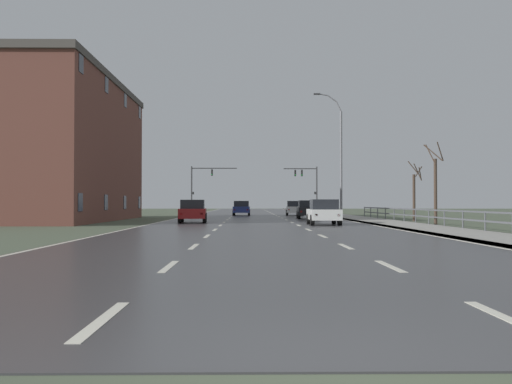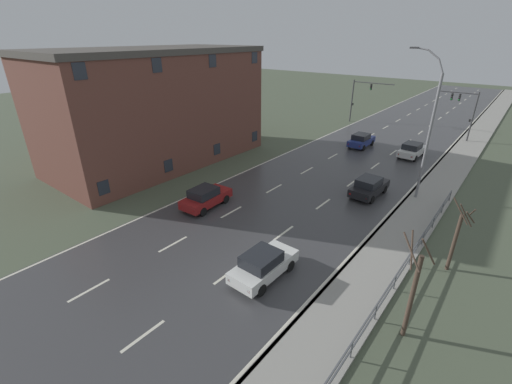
# 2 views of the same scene
# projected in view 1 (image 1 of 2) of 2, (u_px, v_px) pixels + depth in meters

# --- Properties ---
(ground_plane) EXTENTS (160.00, 160.00, 0.12)m
(ground_plane) POSITION_uv_depth(u_px,v_px,m) (256.00, 218.00, 52.44)
(ground_plane) COLOR #4C5642
(road_asphalt_strip) EXTENTS (14.00, 120.00, 0.03)m
(road_asphalt_strip) POSITION_uv_depth(u_px,v_px,m) (254.00, 215.00, 64.44)
(road_asphalt_strip) COLOR #3D3D3F
(road_asphalt_strip) RESTS_ON ground
(sidewalk_right) EXTENTS (3.00, 120.00, 0.12)m
(sidewalk_right) POSITION_uv_depth(u_px,v_px,m) (328.00, 214.00, 64.55)
(sidewalk_right) COLOR gray
(sidewalk_right) RESTS_ON ground
(guardrail) EXTENTS (0.07, 39.00, 1.00)m
(guardrail) POSITION_uv_depth(u_px,v_px,m) (436.00, 215.00, 31.42)
(guardrail) COLOR #515459
(guardrail) RESTS_ON ground
(street_lamp_midground) EXTENTS (2.54, 0.24, 11.19)m
(street_lamp_midground) POSITION_uv_depth(u_px,v_px,m) (339.00, 157.00, 50.05)
(street_lamp_midground) COLOR slate
(street_lamp_midground) RESTS_ON ground
(traffic_signal_right) EXTENTS (4.23, 0.36, 5.91)m
(traffic_signal_right) POSITION_uv_depth(u_px,v_px,m) (309.00, 182.00, 70.44)
(traffic_signal_right) COLOR #38383A
(traffic_signal_right) RESTS_ON ground
(traffic_signal_left) EXTENTS (5.86, 0.36, 6.02)m
(traffic_signal_left) POSITION_uv_depth(u_px,v_px,m) (200.00, 182.00, 71.44)
(traffic_signal_left) COLOR #38383A
(traffic_signal_left) RESTS_ON ground
(car_near_left) EXTENTS (2.01, 4.19, 1.57)m
(car_near_left) POSITION_uv_depth(u_px,v_px,m) (193.00, 211.00, 38.30)
(car_near_left) COLOR maroon
(car_near_left) RESTS_ON ground
(car_far_left) EXTENTS (1.97, 4.17, 1.57)m
(car_far_left) POSITION_uv_depth(u_px,v_px,m) (308.00, 209.00, 48.01)
(car_far_left) COLOR black
(car_far_left) RESTS_ON ground
(car_near_right) EXTENTS (1.90, 4.13, 1.57)m
(car_near_right) POSITION_uv_depth(u_px,v_px,m) (324.00, 212.00, 34.57)
(car_near_right) COLOR silver
(car_near_right) RESTS_ON ground
(car_mid_centre) EXTENTS (2.01, 4.19, 1.57)m
(car_mid_centre) POSITION_uv_depth(u_px,v_px,m) (295.00, 208.00, 60.17)
(car_mid_centre) COLOR silver
(car_mid_centre) RESTS_ON ground
(car_distant) EXTENTS (1.86, 4.11, 1.57)m
(car_distant) POSITION_uv_depth(u_px,v_px,m) (241.00, 208.00, 60.21)
(car_distant) COLOR navy
(car_distant) RESTS_ON ground
(brick_building) EXTENTS (10.29, 21.09, 10.85)m
(brick_building) POSITION_uv_depth(u_px,v_px,m) (50.00, 150.00, 42.87)
(brick_building) COLOR brown
(brick_building) RESTS_ON ground
(bare_tree_mid) EXTENTS (1.33, 1.06, 5.18)m
(bare_tree_mid) POSITION_uv_depth(u_px,v_px,m) (435.00, 187.00, 35.34)
(bare_tree_mid) COLOR #423328
(bare_tree_mid) RESTS_ON ground
(bare_tree_far) EXTENTS (1.19, 1.24, 4.44)m
(bare_tree_far) POSITION_uv_depth(u_px,v_px,m) (415.00, 194.00, 41.57)
(bare_tree_far) COLOR #423328
(bare_tree_far) RESTS_ON ground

